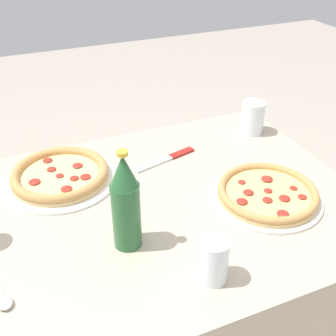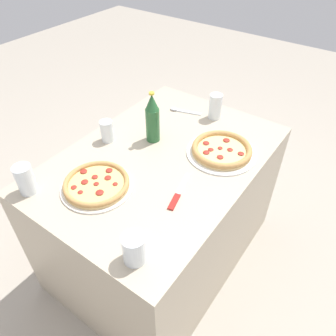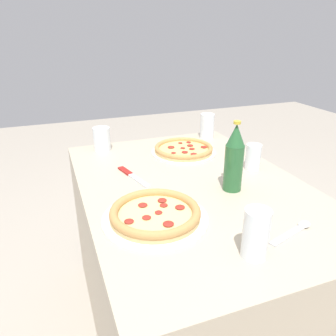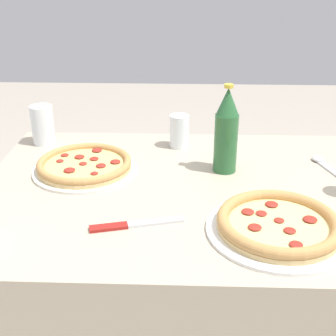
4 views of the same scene
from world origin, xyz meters
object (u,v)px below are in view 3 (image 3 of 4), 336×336
pizza_pepperoni (155,214)px  pizza_margherita (184,150)px  glass_water (102,140)px  knife (132,176)px  spoon (297,229)px  glass_mango_juice (207,127)px  glass_orange_juice (253,158)px  glass_iced_tea (255,236)px  beer_bottle (234,158)px

pizza_pepperoni → pizza_margherita: (0.52, -0.32, -0.00)m
pizza_margherita → glass_water: bearing=63.9°
knife → spoon: (-0.55, -0.36, 0.00)m
glass_water → spoon: 1.00m
pizza_margherita → glass_mango_juice: (0.18, -0.22, 0.04)m
glass_mango_juice → glass_orange_juice: (-0.46, 0.01, -0.01)m
glass_water → spoon: (-0.90, -0.42, -0.05)m
glass_orange_juice → spoon: 0.47m
glass_mango_juice → glass_iced_tea: glass_iced_tea is taller
pizza_pepperoni → glass_water: 0.70m
glass_iced_tea → pizza_margherita: bearing=-9.4°
glass_mango_juice → beer_bottle: size_ratio=0.50×
pizza_pepperoni → beer_bottle: 0.37m
pizza_margherita → glass_water: glass_water is taller
glass_water → glass_iced_tea: size_ratio=0.83×
pizza_pepperoni → glass_iced_tea: 0.33m
knife → glass_mango_juice: bearing=-55.5°
glass_water → spoon: glass_water is taller
glass_mango_juice → glass_orange_juice: size_ratio=1.20×
glass_mango_juice → knife: size_ratio=0.59×
pizza_margherita → glass_mango_juice: glass_mango_juice is taller
glass_mango_juice → glass_orange_juice: glass_mango_juice is taller
pizza_margherita → glass_iced_tea: bearing=170.6°
pizza_margherita → spoon: pizza_margherita is taller
glass_iced_tea → glass_water: bearing=13.6°
pizza_margherita → spoon: (-0.73, -0.06, -0.01)m
glass_iced_tea → knife: glass_iced_tea is taller
pizza_pepperoni → pizza_margherita: pizza_pepperoni is taller
glass_iced_tea → knife: bearing=16.1°
pizza_pepperoni → knife: bearing=-2.3°
beer_bottle → spoon: beer_bottle is taller
beer_bottle → glass_orange_juice: bearing=-52.8°
glass_water → glass_mango_juice: 0.58m
pizza_pepperoni → glass_mango_juice: bearing=-37.3°
glass_water → knife: glass_water is taller
pizza_margherita → beer_bottle: size_ratio=1.17×
beer_bottle → glass_iced_tea: bearing=157.7°
glass_iced_tea → knife: 0.63m
glass_water → knife: 0.36m
pizza_margherita → beer_bottle: 0.43m
beer_bottle → spoon: 0.33m
glass_iced_tea → glass_mango_juice: bearing=-19.7°
knife → pizza_pepperoni: bearing=177.7°
spoon → glass_mango_juice: bearing=-9.8°
pizza_pepperoni → glass_iced_tea: (-0.26, -0.19, 0.04)m
glass_water → pizza_pepperoni: bearing=-176.5°
glass_orange_juice → glass_mango_juice: bearing=-1.8°
pizza_margherita → glass_mango_juice: size_ratio=2.34×
glass_mango_juice → beer_bottle: 0.63m
knife → spoon: bearing=-146.6°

